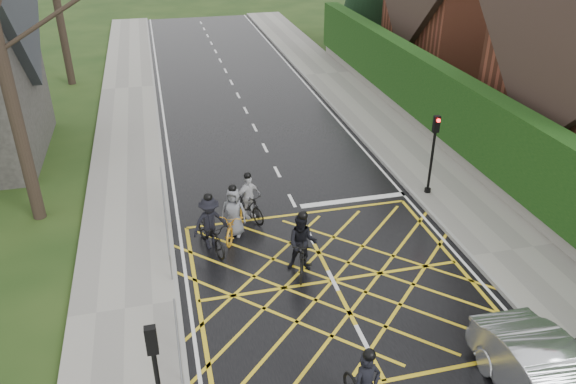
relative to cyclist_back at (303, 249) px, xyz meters
name	(u,v)px	position (x,y,z in m)	size (l,w,h in m)	color
ground	(333,281)	(0.74, -0.75, -0.77)	(120.00, 120.00, 0.00)	black
road	(333,281)	(0.74, -0.75, -0.77)	(9.00, 80.00, 0.01)	black
sidewalk_right	(512,251)	(6.74, -0.75, -0.70)	(3.00, 80.00, 0.15)	gray
sidewalk_left	(125,310)	(-5.26, -0.75, -0.70)	(3.00, 80.00, 0.15)	gray
stone_wall	(467,160)	(8.49, 5.25, -0.42)	(0.50, 38.00, 0.70)	slate
hedge	(474,121)	(8.49, 5.25, 1.33)	(0.90, 38.00, 2.80)	black
house_far	(481,3)	(15.49, 17.25, 3.59)	(9.80, 8.80, 10.30)	brown
railing_south	(182,378)	(-3.91, -4.25, 0.01)	(0.05, 5.04, 1.03)	slate
railing_north	(165,211)	(-3.91, 3.25, 0.01)	(0.05, 6.04, 1.03)	slate
traffic_light_ne	(432,156)	(5.84, 3.44, 0.89)	(0.24, 0.31, 3.21)	black
cyclist_back	(303,249)	(0.00, 0.00, 0.00)	(1.21, 2.12, 2.05)	black
cyclist_mid	(211,228)	(-2.55, 1.88, -0.05)	(1.32, 2.16, 1.98)	black
cyclist_front	(249,202)	(-1.04, 3.42, -0.12)	(1.18, 1.82, 1.78)	black
cyclist_lead	(234,218)	(-1.70, 2.42, -0.12)	(1.39, 2.06, 1.89)	orange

